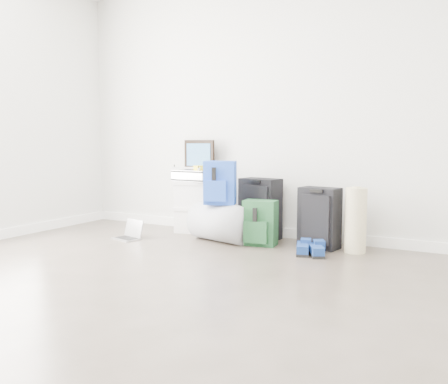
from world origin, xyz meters
The scene contains 14 objects.
ground centered at (0.00, 0.00, 0.00)m, with size 5.00×5.00×0.00m, color #3E362D.
room_envelope centered at (0.00, 0.02, 1.72)m, with size 4.52×5.02×2.71m.
boxes_stack centered at (-0.74, 2.32, 0.28)m, with size 0.46×0.40×0.56m.
briefcase centered at (-0.74, 2.32, 0.62)m, with size 0.41×0.30×0.12m, color #B2B2B7.
painting centered at (-0.74, 2.42, 0.84)m, with size 0.43×0.12×0.33m.
drone centered at (-0.66, 2.30, 0.71)m, with size 0.50×0.50×0.05m.
duffel_bag centered at (-0.23, 2.01, 0.19)m, with size 0.37×0.37×0.61m, color #9C9FA4.
blue_backpack centered at (-0.23, 1.98, 0.58)m, with size 0.35×0.30×0.43m.
large_suitcase centered at (0.05, 2.32, 0.31)m, with size 0.43×0.32×0.62m.
green_backpack centered at (0.18, 2.03, 0.21)m, with size 0.33×0.26×0.43m.
carry_on centered at (0.71, 2.18, 0.28)m, with size 0.39×0.29×0.57m.
shoes centered at (0.73, 1.88, 0.04)m, with size 0.33×0.29×0.09m.
rolled_rug centered at (1.05, 2.17, 0.29)m, with size 0.19×0.19×0.58m, color tan.
laptop centered at (-1.11, 1.67, 0.05)m, with size 0.31×0.26×0.19m.
Camera 1 is at (2.02, -2.05, 0.98)m, focal length 38.00 mm.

